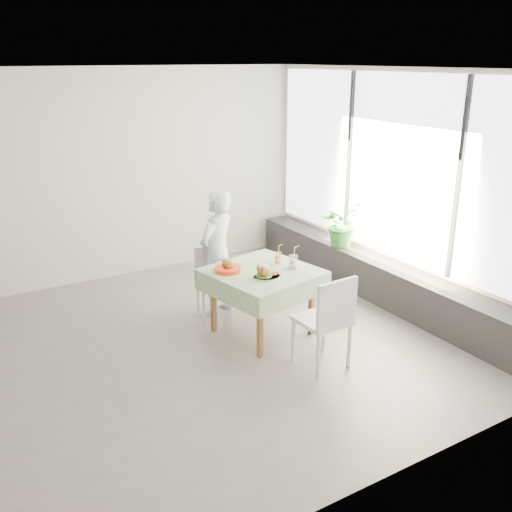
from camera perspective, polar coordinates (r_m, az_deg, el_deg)
floor at (r=6.05m, az=-8.00°, el=-9.61°), size 6.00×6.00×0.00m
ceiling at (r=5.31m, az=-9.46°, el=17.91°), size 6.00×6.00×0.00m
wall_back at (r=7.83m, az=-15.86°, el=7.49°), size 6.00×0.02×2.80m
wall_front at (r=3.48m, az=7.66°, el=-6.56°), size 6.00×0.02×2.80m
wall_right at (r=7.17m, az=14.13°, el=6.60°), size 0.02×5.00×2.80m
window_pane at (r=7.10m, az=14.12°, el=8.54°), size 0.01×4.80×2.18m
window_ledge at (r=7.36m, az=12.30°, el=-2.30°), size 0.40×4.80×0.50m
cafe_table at (r=6.21m, az=0.63°, el=-3.87°), size 1.22×1.22×0.74m
chair_far at (r=6.80m, az=-4.26°, el=-3.80°), size 0.45×0.45×0.80m
chair_near at (r=5.68m, az=6.65°, el=-8.16°), size 0.47×0.47×0.97m
diner at (r=6.63m, az=-3.89°, el=0.27°), size 0.65×0.57×1.49m
main_dish at (r=5.89m, az=0.93°, el=-1.72°), size 0.30×0.30×0.16m
juice_cup_orange at (r=6.32m, az=2.22°, el=-0.19°), size 0.09×0.09×0.24m
juice_cup_lemonade at (r=6.16m, az=3.76°, el=-0.64°), size 0.10×0.10×0.29m
second_dish at (r=6.07m, az=-2.84°, el=-1.19°), size 0.29×0.29×0.14m
potted_plant at (r=7.68m, az=8.56°, el=3.17°), size 0.69×0.66×0.60m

